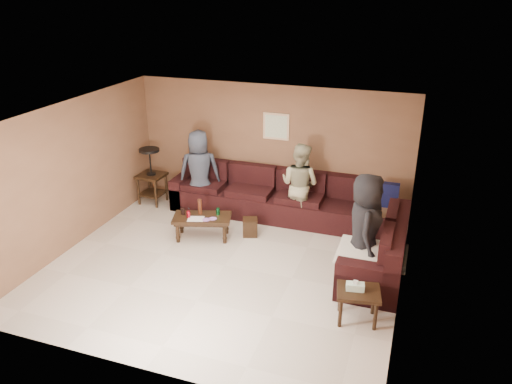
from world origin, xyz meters
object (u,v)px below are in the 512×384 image
person_left (200,171)px  person_right (365,228)px  waste_bin (250,227)px  person_middle (300,184)px  coffee_table (202,219)px  sectional_sofa (297,216)px  side_table_right (358,295)px  end_table_left (151,175)px

person_left → person_right: person_right is taller
waste_bin → person_right: size_ratio=0.18×
person_middle → coffee_table: bearing=53.9°
sectional_sofa → person_left: (-2.09, 0.35, 0.50)m
coffee_table → person_middle: person_middle is taller
waste_bin → person_left: bearing=151.3°
sectional_sofa → side_table_right: size_ratio=7.19×
waste_bin → coffee_table: bearing=-154.3°
sectional_sofa → coffee_table: size_ratio=4.15×
end_table_left → side_table_right: 5.29m
person_right → side_table_right: bearing=175.1°
end_table_left → person_right: size_ratio=0.68×
side_table_right → waste_bin: bearing=139.8°
coffee_table → side_table_right: size_ratio=1.73×
coffee_table → waste_bin: coffee_table is taller
waste_bin → person_middle: (0.71, 0.76, 0.64)m
sectional_sofa → waste_bin: (-0.78, -0.37, -0.17)m
coffee_table → end_table_left: size_ratio=0.96×
end_table_left → waste_bin: 2.56m
side_table_right → person_middle: 3.04m
end_table_left → coffee_table: bearing=-33.8°
waste_bin → end_table_left: bearing=163.4°
person_left → end_table_left: bearing=-24.3°
waste_bin → person_middle: bearing=47.0°
waste_bin → person_left: 1.64m
sectional_sofa → person_right: (1.33, -1.13, 0.54)m
sectional_sofa → waste_bin: size_ratio=14.67×
end_table_left → person_middle: bearing=0.8°
person_left → person_middle: person_left is taller
end_table_left → side_table_right: (4.61, -2.58, -0.21)m
person_middle → side_table_right: bearing=136.2°
end_table_left → side_table_right: end_table_left is taller
coffee_table → end_table_left: (-1.63, 1.09, 0.25)m
end_table_left → person_left: (1.10, 0.00, 0.21)m
waste_bin → person_left: size_ratio=0.19×
end_table_left → person_middle: person_middle is taller
side_table_right → waste_bin: 2.89m
end_table_left → person_left: size_ratio=0.71×
side_table_right → waste_bin: size_ratio=2.04×
coffee_table → person_left: size_ratio=0.68×
person_middle → person_left: bearing=17.7°
side_table_right → coffee_table: bearing=153.5°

